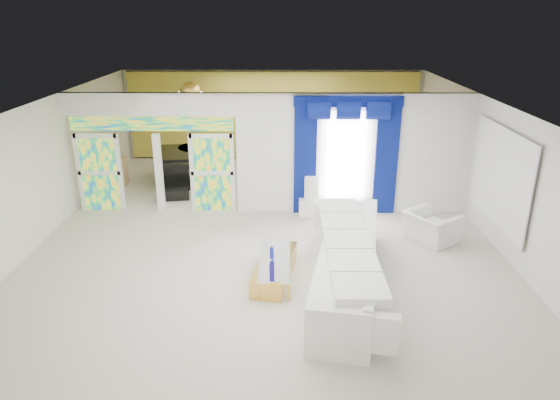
{
  "coord_description": "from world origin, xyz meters",
  "views": [
    {
      "loc": [
        0.39,
        -11.14,
        4.82
      ],
      "look_at": [
        0.3,
        -1.2,
        1.1
      ],
      "focal_mm": 32.45,
      "sensor_mm": 36.0,
      "label": 1
    }
  ],
  "objects_px": {
    "armchair": "(431,227)",
    "grand_piano": "(184,166)",
    "coffee_table": "(275,269)",
    "white_sofa": "(348,265)",
    "console_table": "(323,207)"
  },
  "relations": [
    {
      "from": "armchair",
      "to": "grand_piano",
      "type": "relative_size",
      "value": 0.57
    },
    {
      "from": "coffee_table",
      "to": "grand_piano",
      "type": "relative_size",
      "value": 0.96
    },
    {
      "from": "white_sofa",
      "to": "grand_piano",
      "type": "xyz_separation_m",
      "value": [
        -4.18,
        6.21,
        0.03
      ]
    },
    {
      "from": "grand_piano",
      "to": "armchair",
      "type": "bearing_deg",
      "value": -42.36
    },
    {
      "from": "white_sofa",
      "to": "armchair",
      "type": "bearing_deg",
      "value": 54.05
    },
    {
      "from": "console_table",
      "to": "coffee_table",
      "type": "bearing_deg",
      "value": -109.67
    },
    {
      "from": "armchair",
      "to": "grand_piano",
      "type": "bearing_deg",
      "value": 21.6
    },
    {
      "from": "coffee_table",
      "to": "armchair",
      "type": "height_order",
      "value": "armchair"
    },
    {
      "from": "armchair",
      "to": "grand_piano",
      "type": "xyz_separation_m",
      "value": [
        -6.27,
        4.22,
        0.12
      ]
    },
    {
      "from": "console_table",
      "to": "grand_piano",
      "type": "distance_m",
      "value": 4.81
    },
    {
      "from": "console_table",
      "to": "grand_piano",
      "type": "xyz_separation_m",
      "value": [
        -3.99,
        2.68,
        0.26
      ]
    },
    {
      "from": "coffee_table",
      "to": "grand_piano",
      "type": "distance_m",
      "value": 6.56
    },
    {
      "from": "console_table",
      "to": "armchair",
      "type": "distance_m",
      "value": 2.75
    },
    {
      "from": "grand_piano",
      "to": "coffee_table",
      "type": "bearing_deg",
      "value": -72.83
    },
    {
      "from": "armchair",
      "to": "console_table",
      "type": "bearing_deg",
      "value": 21.49
    }
  ]
}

